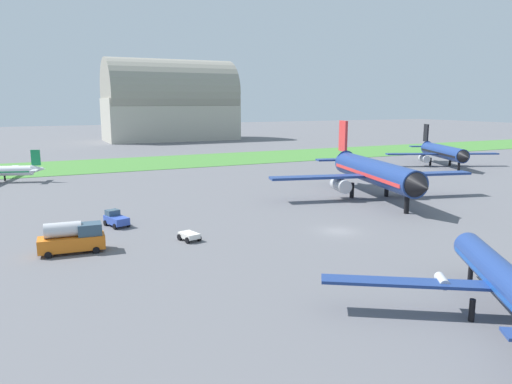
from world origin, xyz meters
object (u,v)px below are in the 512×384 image
(airplane_parked_jet_far, at_px, (442,152))
(pushback_tug_midfield, at_px, (116,219))
(baggage_cart_near_gate, at_px, (189,236))
(airplane_midfield_jet, at_px, (373,172))
(airplane_foreground_turboprop, at_px, (505,281))
(fuel_truck_by_runway, at_px, (73,238))

(airplane_parked_jet_far, bearing_deg, pushback_tug_midfield, -49.76)
(airplane_parked_jet_far, bearing_deg, baggage_cart_near_gate, -41.72)
(airplane_midfield_jet, distance_m, airplane_parked_jet_far, 47.98)
(airplane_parked_jet_far, distance_m, airplane_foreground_turboprop, 89.04)
(baggage_cart_near_gate, bearing_deg, pushback_tug_midfield, -162.88)
(airplane_foreground_turboprop, height_order, fuel_truck_by_runway, airplane_foreground_turboprop)
(baggage_cart_near_gate, bearing_deg, fuel_truck_by_runway, -108.58)
(airplane_midfield_jet, distance_m, airplane_foreground_turboprop, 44.63)
(airplane_midfield_jet, distance_m, pushback_tug_midfield, 40.65)
(baggage_cart_near_gate, bearing_deg, airplane_midfield_jet, 93.32)
(airplane_midfield_jet, bearing_deg, pushback_tug_midfield, -75.09)
(airplane_parked_jet_far, xyz_separation_m, baggage_cart_near_gate, (-75.26, -35.72, -2.91))
(airplane_midfield_jet, relative_size, pushback_tug_midfield, 8.39)
(airplane_parked_jet_far, bearing_deg, airplane_midfield_jet, -35.83)
(airplane_foreground_turboprop, height_order, baggage_cart_near_gate, airplane_foreground_turboprop)
(baggage_cart_near_gate, bearing_deg, airplane_foreground_turboprop, 11.70)
(airplane_parked_jet_far, relative_size, pushback_tug_midfield, 6.52)
(pushback_tug_midfield, relative_size, fuel_truck_by_runway, 0.60)
(airplane_foreground_turboprop, bearing_deg, pushback_tug_midfield, 59.96)
(pushback_tug_midfield, distance_m, fuel_truck_by_runway, 11.07)
(airplane_foreground_turboprop, distance_m, baggage_cart_near_gate, 32.26)
(baggage_cart_near_gate, distance_m, fuel_truck_by_runway, 12.25)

